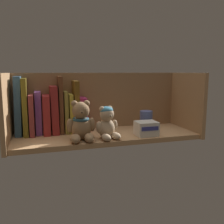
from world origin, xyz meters
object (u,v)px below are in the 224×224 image
(book_3, at_px, (38,113))
(book_4, at_px, (46,114))
(book_1, at_px, (25,107))
(book_9, at_px, (75,106))
(small_product_box, at_px, (146,128))
(teddy_bear_larger, at_px, (81,123))
(book_7, at_px, (65,112))
(pillar_candle, at_px, (146,121))
(book_5, at_px, (54,109))
(teddy_bear_smaller, at_px, (107,123))
(book_10, at_px, (82,114))
(book_2, at_px, (32,114))
(book_0, at_px, (18,106))
(book_6, at_px, (60,104))
(book_8, at_px, (70,113))

(book_3, bearing_deg, book_4, 0.00)
(book_1, height_order, book_3, book_1)
(book_9, distance_m, small_product_box, 0.33)
(book_1, relative_size, teddy_bear_larger, 1.53)
(book_7, height_order, pillar_candle, book_7)
(small_product_box, bearing_deg, book_5, 155.87)
(pillar_candle, bearing_deg, book_3, 169.90)
(book_9, relative_size, teddy_bear_smaller, 1.73)
(book_3, xyz_separation_m, small_product_box, (0.43, -0.16, -0.06))
(book_10, distance_m, small_product_box, 0.29)
(book_2, xyz_separation_m, teddy_bear_larger, (0.18, -0.16, -0.02))
(book_2, relative_size, book_3, 0.94)
(book_9, bearing_deg, book_4, 180.00)
(book_2, bearing_deg, book_3, 0.00)
(book_0, xyz_separation_m, book_1, (0.03, 0.00, -0.00))
(book_0, relative_size, pillar_candle, 2.73)
(book_2, distance_m, book_9, 0.19)
(book_0, relative_size, book_5, 1.20)
(book_10, relative_size, pillar_candle, 1.68)
(book_1, xyz_separation_m, small_product_box, (0.48, -0.16, -0.09))
(book_7, relative_size, book_9, 0.80)
(book_7, distance_m, book_9, 0.05)
(book_6, bearing_deg, book_4, 180.00)
(book_7, bearing_deg, book_3, 180.00)
(book_8, bearing_deg, teddy_bear_larger, -82.03)
(book_3, height_order, pillar_candle, book_3)
(book_7, distance_m, pillar_candle, 0.36)
(book_8, relative_size, teddy_bear_larger, 1.08)
(book_9, bearing_deg, teddy_bear_larger, -90.43)
(book_0, bearing_deg, book_1, 0.00)
(book_0, relative_size, teddy_bear_larger, 1.58)
(book_1, bearing_deg, book_0, 180.00)
(book_2, distance_m, teddy_bear_smaller, 0.33)
(book_4, relative_size, book_9, 0.74)
(book_2, distance_m, book_3, 0.03)
(book_1, bearing_deg, small_product_box, -18.72)
(book_1, height_order, small_product_box, book_1)
(book_6, bearing_deg, book_2, 180.00)
(book_7, height_order, teddy_bear_smaller, book_7)
(book_1, bearing_deg, book_9, 0.00)
(pillar_candle, bearing_deg, book_9, 164.86)
(book_4, xyz_separation_m, book_6, (0.06, 0.00, 0.04))
(book_6, height_order, book_7, book_6)
(book_2, bearing_deg, book_4, 0.00)
(book_2, xyz_separation_m, book_8, (0.16, 0.00, -0.00))
(book_5, relative_size, book_8, 1.21)
(book_1, xyz_separation_m, book_2, (0.02, 0.00, -0.03))
(book_8, relative_size, book_9, 0.75)
(book_8, xyz_separation_m, small_product_box, (0.29, -0.16, -0.05))
(teddy_bear_larger, distance_m, pillar_candle, 0.32)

